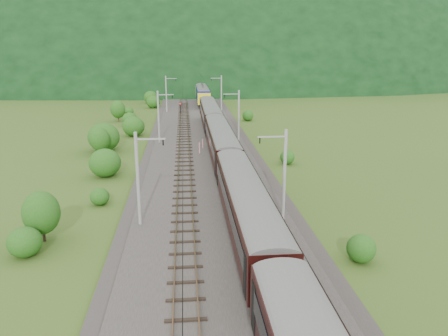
{
  "coord_description": "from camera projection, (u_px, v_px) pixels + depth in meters",
  "views": [
    {
      "loc": [
        -2.18,
        -35.11,
        15.17
      ],
      "look_at": [
        1.78,
        8.69,
        2.6
      ],
      "focal_mm": 35.0,
      "sensor_mm": 36.0,
      "label": 1
    }
  ],
  "objects": [
    {
      "name": "train",
      "position": [
        231.0,
        161.0,
        44.69
      ],
      "size": [
        3.04,
        146.11,
        5.3
      ],
      "color": "black",
      "rests_on": "ground"
    },
    {
      "name": "mountain_ridge",
      "position": [
        20.0,
        65.0,
        314.85
      ],
      "size": [
        336.0,
        280.0,
        132.0
      ],
      "primitive_type": "ellipsoid",
      "color": "black",
      "rests_on": "ground"
    },
    {
      "name": "hazard_post_near",
      "position": [
        200.0,
        148.0,
        61.25
      ],
      "size": [
        0.16,
        0.16,
        1.53
      ],
      "primitive_type": "cylinder",
      "color": "red",
      "rests_on": "railbed"
    },
    {
      "name": "vegetation_left",
      "position": [
        94.0,
        155.0,
        54.12
      ],
      "size": [
        12.51,
        148.63,
        5.04
      ],
      "color": "#255416",
      "rests_on": "ground"
    },
    {
      "name": "railbed",
      "position": [
        207.0,
        187.0,
        47.51
      ],
      "size": [
        14.0,
        220.0,
        0.3
      ],
      "primitive_type": "cube",
      "color": "#38332D",
      "rests_on": "ground"
    },
    {
      "name": "catenary_right",
      "position": [
        238.0,
        115.0,
        67.91
      ],
      "size": [
        2.54,
        192.28,
        8.0
      ],
      "color": "gray",
      "rests_on": "railbed"
    },
    {
      "name": "track_left",
      "position": [
        184.0,
        185.0,
        47.24
      ],
      "size": [
        2.4,
        220.0,
        0.27
      ],
      "color": "brown",
      "rests_on": "railbed"
    },
    {
      "name": "hazard_post_far",
      "position": [
        203.0,
        143.0,
        64.53
      ],
      "size": [
        0.14,
        0.14,
        1.29
      ],
      "primitive_type": "cylinder",
      "color": "red",
      "rests_on": "railbed"
    },
    {
      "name": "catenary_left",
      "position": [
        159.0,
        116.0,
        66.85
      ],
      "size": [
        2.54,
        192.28,
        8.0
      ],
      "color": "gray",
      "rests_on": "railbed"
    },
    {
      "name": "signal",
      "position": [
        180.0,
        108.0,
        94.87
      ],
      "size": [
        0.27,
        0.27,
        2.41
      ],
      "color": "black",
      "rests_on": "railbed"
    },
    {
      "name": "track_right",
      "position": [
        229.0,
        184.0,
        47.66
      ],
      "size": [
        2.4,
        220.0,
        0.27
      ],
      "color": "brown",
      "rests_on": "railbed"
    },
    {
      "name": "overhead_wires",
      "position": [
        206.0,
        124.0,
        45.6
      ],
      "size": [
        4.83,
        198.0,
        0.03
      ],
      "color": "black",
      "rests_on": "ground"
    },
    {
      "name": "mountain_main",
      "position": [
        187.0,
        67.0,
        286.94
      ],
      "size": [
        504.0,
        360.0,
        244.0
      ],
      "primitive_type": "ellipsoid",
      "color": "black",
      "rests_on": "ground"
    },
    {
      "name": "vegetation_right",
      "position": [
        345.0,
        223.0,
        35.5
      ],
      "size": [
        2.85,
        93.01,
        2.46
      ],
      "color": "#255416",
      "rests_on": "ground"
    },
    {
      "name": "ground",
      "position": [
        213.0,
        224.0,
        37.98
      ],
      "size": [
        600.0,
        600.0,
        0.0
      ],
      "primitive_type": "plane",
      "color": "#37561A",
      "rests_on": "ground"
    }
  ]
}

